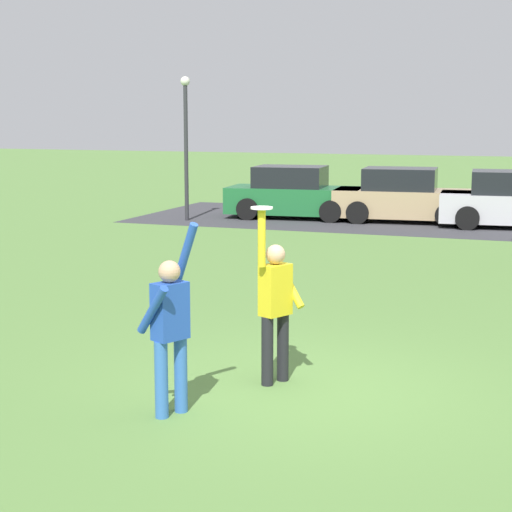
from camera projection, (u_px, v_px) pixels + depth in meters
name	position (u px, v px, depth m)	size (l,w,h in m)	color
ground_plane	(302.00, 389.00, 9.87)	(120.00, 120.00, 0.00)	#567F3D
person_catcher	(275.00, 301.00, 9.93)	(0.50, 0.59, 2.08)	black
person_defender	(170.00, 324.00, 8.85)	(0.59, 0.65, 2.04)	#3366B7
frisbee_disc	(262.00, 208.00, 9.59)	(0.25, 0.25, 0.02)	white
parked_car_green	(294.00, 194.00, 26.27)	(4.25, 2.32, 1.59)	#1E6633
parked_car_tan	(403.00, 197.00, 25.34)	(4.25, 2.32, 1.59)	tan
lamppost_by_lot	(186.00, 134.00, 25.31)	(0.28, 0.28, 4.26)	#2D2D33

